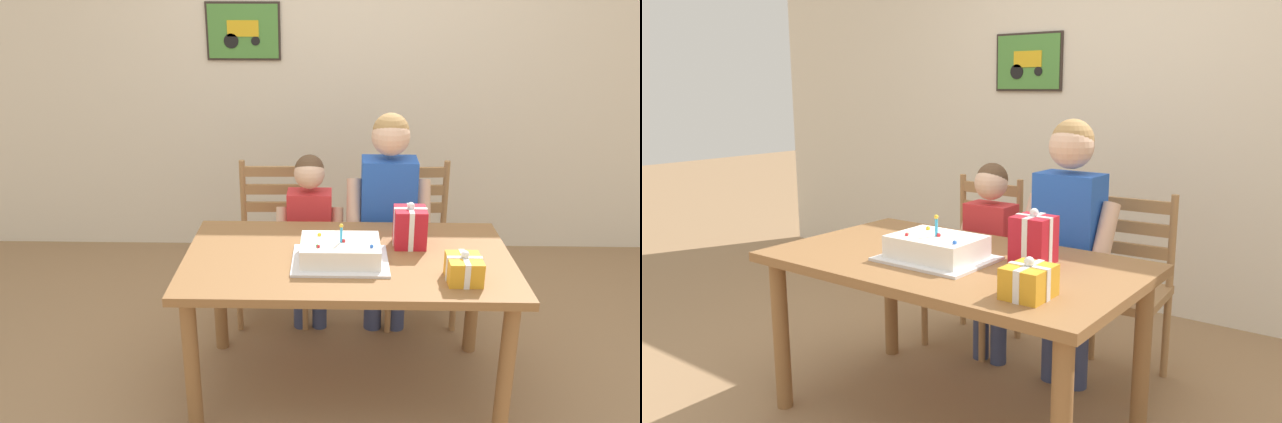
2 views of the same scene
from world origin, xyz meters
The scene contains 10 objects.
ground_plane centered at (0.00, 0.00, 0.00)m, with size 20.00×20.00×0.00m, color #997551.
back_wall centered at (0.00, 1.85, 1.30)m, with size 6.40×0.11×2.60m.
dining_table centered at (0.00, 0.00, 0.63)m, with size 1.53×0.88×0.73m.
birthday_cake centered at (-0.04, -0.06, 0.77)m, with size 0.44×0.34×0.19m.
gift_box_red_large centered at (0.49, -0.24, 0.78)m, with size 0.15×0.17×0.14m.
gift_box_beside_cake centered at (0.30, 0.13, 0.82)m, with size 0.16×0.15×0.23m.
chair_left centered at (-0.43, 0.78, 0.47)m, with size 0.43×0.43×0.92m.
chair_right centered at (0.42, 0.78, 0.47)m, with size 0.45×0.45×0.92m.
child_older centered at (0.23, 0.59, 0.78)m, with size 0.46×0.26×1.28m.
child_younger centered at (-0.20, 0.59, 0.64)m, with size 0.38×0.21×1.05m.
Camera 2 is at (1.48, -1.98, 1.41)m, focal length 34.83 mm.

